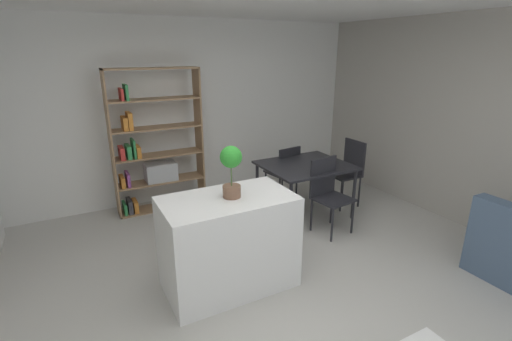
{
  "coord_description": "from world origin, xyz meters",
  "views": [
    {
      "loc": [
        -1.49,
        -2.6,
        2.24
      ],
      "look_at": [
        0.02,
        0.25,
        1.17
      ],
      "focal_mm": 25.5,
      "sensor_mm": 36.0,
      "label": 1
    }
  ],
  "objects_px": {
    "open_bookshelf": "(152,151)",
    "kitchen_island": "(229,243)",
    "potted_plant_on_island": "(231,167)",
    "dining_table": "(305,169)",
    "dining_chair_near": "(328,189)",
    "dining_chair_window_side": "(349,167)",
    "dining_chair_far": "(285,169)"
  },
  "relations": [
    {
      "from": "kitchen_island",
      "to": "dining_chair_window_side",
      "type": "relative_size",
      "value": 1.26
    },
    {
      "from": "dining_table",
      "to": "kitchen_island",
      "type": "bearing_deg",
      "value": -147.75
    },
    {
      "from": "dining_chair_near",
      "to": "potted_plant_on_island",
      "type": "bearing_deg",
      "value": -170.0
    },
    {
      "from": "kitchen_island",
      "to": "dining_chair_window_side",
      "type": "distance_m",
      "value": 2.62
    },
    {
      "from": "kitchen_island",
      "to": "potted_plant_on_island",
      "type": "relative_size",
      "value": 2.53
    },
    {
      "from": "potted_plant_on_island",
      "to": "dining_chair_near",
      "type": "height_order",
      "value": "potted_plant_on_island"
    },
    {
      "from": "dining_chair_far",
      "to": "dining_chair_near",
      "type": "relative_size",
      "value": 0.92
    },
    {
      "from": "dining_chair_window_side",
      "to": "kitchen_island",
      "type": "bearing_deg",
      "value": -67.43
    },
    {
      "from": "potted_plant_on_island",
      "to": "kitchen_island",
      "type": "bearing_deg",
      "value": 179.22
    },
    {
      "from": "potted_plant_on_island",
      "to": "dining_chair_near",
      "type": "relative_size",
      "value": 0.51
    },
    {
      "from": "potted_plant_on_island",
      "to": "dining_chair_far",
      "type": "xyz_separation_m",
      "value": [
        1.58,
        1.55,
        -0.71
      ]
    },
    {
      "from": "dining_table",
      "to": "dining_chair_window_side",
      "type": "relative_size",
      "value": 1.18
    },
    {
      "from": "kitchen_island",
      "to": "open_bookshelf",
      "type": "distance_m",
      "value": 2.25
    },
    {
      "from": "potted_plant_on_island",
      "to": "dining_table",
      "type": "distance_m",
      "value": 1.95
    },
    {
      "from": "dining_chair_window_side",
      "to": "potted_plant_on_island",
      "type": "bearing_deg",
      "value": -67.03
    },
    {
      "from": "potted_plant_on_island",
      "to": "dining_chair_near",
      "type": "distance_m",
      "value": 1.77
    },
    {
      "from": "dining_chair_far",
      "to": "dining_table",
      "type": "bearing_deg",
      "value": 80.04
    },
    {
      "from": "dining_table",
      "to": "dining_chair_near",
      "type": "relative_size",
      "value": 1.21
    },
    {
      "from": "open_bookshelf",
      "to": "kitchen_island",
      "type": "bearing_deg",
      "value": -84.93
    },
    {
      "from": "kitchen_island",
      "to": "dining_table",
      "type": "distance_m",
      "value": 1.92
    },
    {
      "from": "dining_chair_window_side",
      "to": "dining_chair_near",
      "type": "bearing_deg",
      "value": -57.69
    },
    {
      "from": "dining_chair_near",
      "to": "dining_table",
      "type": "bearing_deg",
      "value": 80.7
    },
    {
      "from": "open_bookshelf",
      "to": "dining_chair_window_side",
      "type": "relative_size",
      "value": 2.06
    },
    {
      "from": "dining_chair_near",
      "to": "dining_chair_window_side",
      "type": "relative_size",
      "value": 0.97
    },
    {
      "from": "dining_table",
      "to": "dining_chair_near",
      "type": "xyz_separation_m",
      "value": [
        -0.01,
        -0.52,
        -0.12
      ]
    },
    {
      "from": "kitchen_island",
      "to": "dining_chair_window_side",
      "type": "xyz_separation_m",
      "value": [
        2.41,
        1.02,
        0.11
      ]
    },
    {
      "from": "dining_chair_far",
      "to": "dining_chair_window_side",
      "type": "distance_m",
      "value": 0.95
    },
    {
      "from": "dining_chair_near",
      "to": "kitchen_island",
      "type": "bearing_deg",
      "value": -170.48
    },
    {
      "from": "open_bookshelf",
      "to": "dining_chair_far",
      "type": "height_order",
      "value": "open_bookshelf"
    },
    {
      "from": "potted_plant_on_island",
      "to": "dining_chair_window_side",
      "type": "bearing_deg",
      "value": 23.3
    },
    {
      "from": "kitchen_island",
      "to": "potted_plant_on_island",
      "type": "distance_m",
      "value": 0.77
    },
    {
      "from": "open_bookshelf",
      "to": "dining_chair_window_side",
      "type": "bearing_deg",
      "value": -24.52
    }
  ]
}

